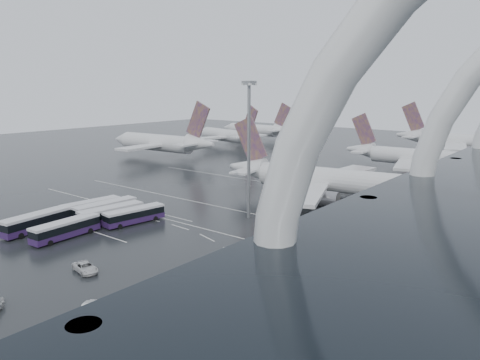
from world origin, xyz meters
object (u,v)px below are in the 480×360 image
Objects in this scene: bus_row_near_a at (92,207)px; bus_row_near_c at (111,214)px; gse_cart_belly_b at (439,215)px; gse_cart_belly_d at (428,229)px; jet_remote_west at (163,143)px; bus_row_far_c at (66,229)px; bus_row_near_b at (105,209)px; bus_row_near_d at (134,215)px; floodlight_mast at (249,133)px; jet_remote_mid at (228,136)px; jet_remote_far at (257,130)px; gse_cart_belly_e at (370,201)px; airliner_gate_c at (467,142)px; bus_row_far_a at (37,221)px; van_curve_a at (85,267)px; van_curve_c at (89,312)px; airliner_main at (331,181)px; airliner_gate_b at (422,158)px.

bus_row_near_a is 0.93× the size of bus_row_near_c.
gse_cart_belly_b reaches higher than gse_cart_belly_d.
bus_row_far_c is at bearing 122.63° from jet_remote_west.
bus_row_near_c is (3.71, -1.30, -0.05)m from bus_row_near_b.
bus_row_near_b is 7.72m from bus_row_near_d.
floodlight_mast is (17.27, 30.34, 15.42)m from bus_row_far_c.
jet_remote_mid is 29.75m from jet_remote_far.
jet_remote_mid is at bearing -92.04° from jet_remote_west.
gse_cart_belly_d is 0.97× the size of gse_cart_belly_e.
airliner_gate_c is 157.02m from bus_row_far_a.
bus_row_near_d reaches higher than gse_cart_belly_d.
gse_cart_belly_b is at bearing 143.08° from jet_remote_far.
bus_row_far_c is (7.76, 1.06, -0.11)m from bus_row_far_a.
bus_row_near_b reaches higher than van_curve_a.
van_curve_c is (-1.46, -165.73, -4.18)m from airliner_gate_c.
gse_cart_belly_e is at bearing -25.97° from bus_row_near_d.
jet_remote_west is at bearing 101.62° from van_curve_c.
airliner_main is 11.34× the size of van_curve_c.
bus_row_near_b is at bearing 124.83° from jet_remote_west.
jet_remote_far reaches higher than bus_row_near_c.
airliner_gate_c is 165.79m from van_curve_c.
bus_row_far_c reaches higher than van_curve_c.
bus_row_far_c is at bearing 177.76° from bus_row_near_d.
jet_remote_far is at bearing 34.76° from bus_row_near_d.
bus_row_near_c is at bearing -133.87° from floodlight_mast.
bus_row_near_c reaches higher than bus_row_near_a.
gse_cart_belly_b is (24.12, 0.92, -4.12)m from airliner_main.
gse_cart_belly_b is at bearing 164.95° from jet_remote_west.
bus_row_near_a is 31.73m from van_curve_a.
van_curve_a is at bearing -137.73° from bus_row_near_d.
bus_row_near_a is at bearing 96.30° from bus_row_near_b.
bus_row_near_d is at bearing -147.18° from gse_cart_belly_d.
jet_remote_far is at bearing 31.32° from bus_row_near_c.
gse_cart_belly_d is (20.40, 57.57, -0.27)m from van_curve_c.
airliner_gate_c reaches higher than gse_cart_belly_b.
jet_remote_west reaches higher than bus_row_far_c.
airliner_gate_b is 107.53m from bus_row_far_c.
jet_remote_west is 3.58× the size of bus_row_near_b.
bus_row_near_c is 65.81m from gse_cart_belly_b.
gse_cart_belly_b is at bearing -39.90° from bus_row_near_d.
bus_row_far_c is 2.59× the size of van_curve_a.
bus_row_far_a is 71.81m from gse_cart_belly_d.
airliner_gate_c is 4.20× the size of bus_row_near_c.
floodlight_mast is (-6.23, -23.19, 12.39)m from airliner_main.
van_curve_a is at bearing -103.68° from gse_cart_belly_e.
bus_row_near_a is (-33.10, -41.73, -3.10)m from airliner_main.
van_curve_c is at bearing -117.26° from bus_row_far_a.
van_curve_c is (0.14, -118.09, -3.59)m from airliner_gate_b.
gse_cart_belly_d is (56.53, 44.27, -1.30)m from bus_row_far_a.
bus_row_near_d reaches higher than gse_cart_belly_e.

